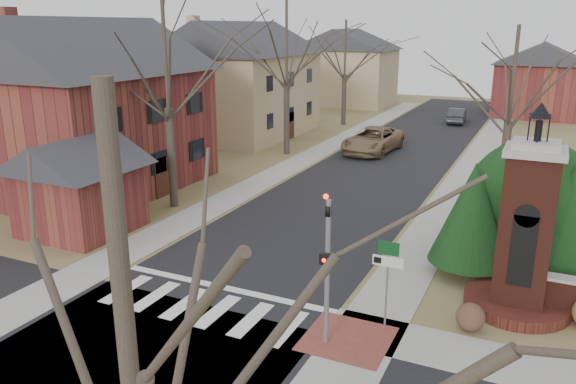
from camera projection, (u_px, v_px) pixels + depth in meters
The scene contains 26 objects.
ground at pixel (186, 319), 17.00m from camera, with size 120.00×120.00×0.00m, color brown.
main_street at pixel (385, 164), 36.09m from camera, with size 8.00×70.00×0.01m, color black.
cross_street at pixel (118, 372), 14.40m from camera, with size 120.00×8.00×0.01m, color black.
crosswalk_zone at pixel (201, 307), 17.69m from camera, with size 8.00×2.20×0.02m, color silver.
stop_bar at pixel (226, 288), 18.99m from camera, with size 8.00×0.35×0.02m, color silver.
sidewalk_right_main at pixel (469, 172), 33.98m from camera, with size 2.00×60.00×0.02m, color gray.
sidewalk_left at pixel (310, 156), 38.21m from camera, with size 2.00×60.00×0.02m, color gray.
curb_apron at pixel (347, 339), 15.91m from camera, with size 2.40×2.40×0.02m, color brown.
traffic_signal_pole at pixel (327, 258), 15.01m from camera, with size 0.28×0.41×4.50m.
sign_post at pixel (387, 268), 15.90m from camera, with size 0.90×0.07×2.75m.
brick_gate_monument at pixel (524, 244), 17.06m from camera, with size 3.20×3.20×6.47m.
house_brick_left at pixel (87, 102), 29.63m from camera, with size 9.80×11.80×9.42m.
house_stucco_left at pixel (239, 77), 44.61m from camera, with size 9.80×12.80×9.28m.
garage_left at pixel (78, 181), 23.72m from camera, with size 4.80×4.80×4.29m.
house_distant_left at pixel (345, 66), 62.33m from camera, with size 10.80×8.80×8.53m.
house_distant_right at pixel (540, 78), 54.37m from camera, with size 8.80×8.80×7.30m.
evergreen_near at pixel (472, 213), 19.49m from camera, with size 2.80×2.80×4.10m.
evergreen_mass at pixel (532, 197), 20.90m from camera, with size 4.80×4.80×4.80m, color black.
bare_tree_0 at pixel (165, 45), 25.46m from camera, with size 8.05×8.05×11.15m.
bare_tree_1 at pixel (287, 34), 36.65m from camera, with size 8.40×8.40×11.64m.
bare_tree_2 at pixel (345, 44), 48.42m from camera, with size 7.35×7.35×10.19m.
bare_tree_3 at pixel (515, 67), 25.93m from camera, with size 7.00×7.00×9.70m.
bare_tree_4 at pixel (121, 285), 4.94m from camera, with size 6.65×6.65×9.21m.
pickup_truck at pixel (373, 140), 39.17m from camera, with size 2.85×6.19×1.72m, color #846648.
distant_car at pixel (457, 116), 50.93m from camera, with size 1.45×4.15×1.37m, color #35383D.
dry_shrub_left at pixel (470, 317), 16.29m from camera, with size 0.84×0.84×0.84m, color brown.
Camera 1 is at (9.24, -12.45, 8.55)m, focal length 35.00 mm.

